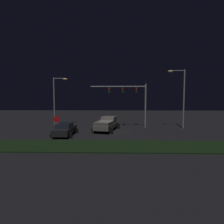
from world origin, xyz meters
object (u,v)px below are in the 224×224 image
car_sedan (65,129)px  traffic_signal_gantry (129,95)px  stop_sign (56,122)px  pickup_truck (107,123)px  street_lamp_left (57,95)px  street_lamp_right (181,92)px

car_sedan → traffic_signal_gantry: (7.94, 6.15, 4.16)m
car_sedan → stop_sign: stop_sign is taller
pickup_truck → traffic_signal_gantry: (3.18, 2.67, 3.90)m
traffic_signal_gantry → stop_sign: size_ratio=3.73×
street_lamp_left → street_lamp_right: 18.77m
pickup_truck → stop_sign: (-5.99, -2.76, 0.56)m
street_lamp_left → street_lamp_right: bearing=-6.4°
pickup_truck → street_lamp_right: 11.53m
pickup_truck → car_sedan: (-4.77, -3.48, -0.26)m
pickup_truck → stop_sign: stop_sign is taller
street_lamp_right → stop_sign: size_ratio=3.79×
pickup_truck → street_lamp_right: street_lamp_right is taller
street_lamp_right → street_lamp_left: bearing=173.6°
car_sedan → traffic_signal_gantry: traffic_signal_gantry is taller
traffic_signal_gantry → street_lamp_right: street_lamp_right is taller
car_sedan → stop_sign: bearing=59.9°
traffic_signal_gantry → street_lamp_right: size_ratio=0.98×
pickup_truck → street_lamp_left: size_ratio=0.75×
traffic_signal_gantry → stop_sign: (-9.16, -5.43, -3.34)m
traffic_signal_gantry → street_lamp_right: (7.35, -0.70, 0.38)m
car_sedan → street_lamp_left: size_ratio=0.58×
street_lamp_right → car_sedan: bearing=-160.4°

